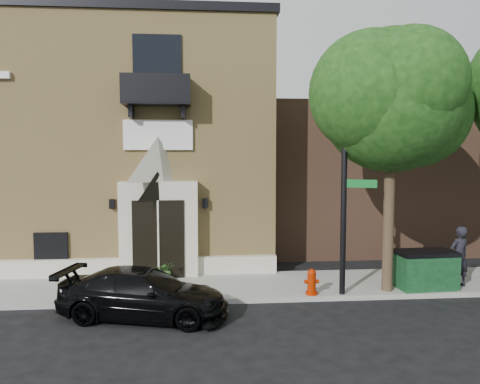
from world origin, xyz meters
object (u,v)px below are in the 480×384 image
Objects in this scene: dumpster at (426,269)px; pedestrian_near at (459,257)px; fire_hydrant at (312,282)px; black_sedan at (144,294)px; street_sign at (345,186)px.

pedestrian_near reaches higher than dumpster.
dumpster is 0.97× the size of pedestrian_near.
fire_hydrant is 0.42× the size of dumpster.
black_sedan is at bearing -7.17° from pedestrian_near.
street_sign is (5.66, 1.14, 2.69)m from black_sedan.
pedestrian_near is at bearing 0.76° from dumpster.
fire_hydrant is at bearing -11.50° from pedestrian_near.
street_sign reaches higher than fire_hydrant.
pedestrian_near reaches higher than fire_hydrant.
street_sign reaches higher than dumpster.
street_sign is 4.44m from pedestrian_near.
pedestrian_near reaches higher than black_sedan.
pedestrian_near is (1.11, 0.08, 0.36)m from dumpster.
pedestrian_near is at bearing -67.36° from black_sedan.
street_sign is 3.35× the size of pedestrian_near.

